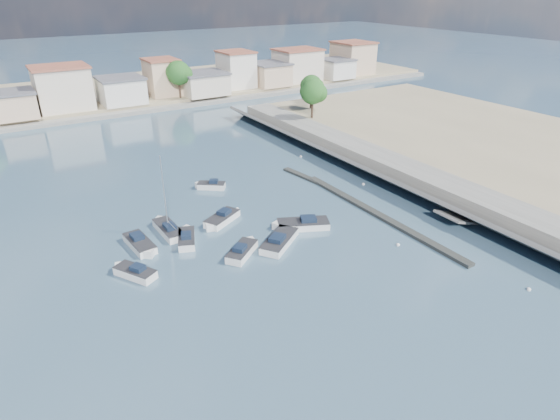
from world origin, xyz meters
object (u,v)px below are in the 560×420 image
(motorboat_e, at_px, (187,238))
(motorboat_f, at_px, (210,186))
(motorboat_a, at_px, (134,272))
(sailboat, at_px, (168,229))
(motorboat_b, at_px, (243,251))
(motorboat_d, at_px, (221,220))
(motorboat_c, at_px, (300,225))
(motorboat_g, at_px, (141,245))
(motorboat_h, at_px, (280,240))

(motorboat_e, height_order, motorboat_f, same)
(motorboat_a, distance_m, motorboat_e, 7.38)
(motorboat_a, distance_m, sailboat, 8.45)
(motorboat_b, xyz_separation_m, motorboat_d, (1.05, 7.23, -0.00))
(motorboat_a, distance_m, motorboat_c, 18.27)
(motorboat_a, xyz_separation_m, motorboat_e, (6.55, 3.41, -0.00))
(motorboat_c, xyz_separation_m, motorboat_g, (-16.21, 4.99, 0.00))
(motorboat_a, xyz_separation_m, motorboat_c, (18.27, -0.41, 0.00))
(motorboat_d, distance_m, motorboat_f, 10.00)
(motorboat_a, relative_size, motorboat_b, 0.98)
(motorboat_c, distance_m, motorboat_d, 8.97)
(motorboat_b, xyz_separation_m, motorboat_h, (4.29, -0.19, 0.00))
(motorboat_c, xyz_separation_m, motorboat_h, (-3.66, -1.70, -0.00))
(motorboat_b, relative_size, sailboat, 0.49)
(motorboat_d, height_order, motorboat_g, same)
(motorboat_d, xyz_separation_m, motorboat_f, (3.00, 9.54, 0.00))
(motorboat_e, bearing_deg, sailboat, 108.63)
(motorboat_b, xyz_separation_m, motorboat_c, (7.95, 1.51, 0.00))
(motorboat_b, height_order, motorboat_c, same)
(motorboat_c, relative_size, motorboat_e, 1.34)
(motorboat_b, bearing_deg, motorboat_f, 76.44)
(motorboat_d, xyz_separation_m, motorboat_g, (-9.30, -0.74, 0.00))
(motorboat_b, bearing_deg, motorboat_d, 81.77)
(motorboat_g, xyz_separation_m, sailboat, (3.49, 1.79, 0.04))
(motorboat_d, xyz_separation_m, motorboat_e, (-4.82, -1.91, 0.00))
(motorboat_f, distance_m, motorboat_g, 16.03)
(sailboat, bearing_deg, motorboat_c, -28.08)
(motorboat_a, bearing_deg, motorboat_g, 65.75)
(motorboat_e, bearing_deg, motorboat_d, 21.61)
(motorboat_d, bearing_deg, motorboat_h, -66.42)
(motorboat_f, xyz_separation_m, motorboat_g, (-12.30, -10.28, 0.00))
(motorboat_f, bearing_deg, motorboat_a, -134.04)
(motorboat_c, distance_m, motorboat_h, 4.04)
(motorboat_e, relative_size, motorboat_g, 0.85)
(motorboat_a, relative_size, motorboat_e, 0.93)
(motorboat_b, height_order, motorboat_g, same)
(motorboat_a, bearing_deg, motorboat_d, 25.05)
(motorboat_f, bearing_deg, motorboat_d, -107.45)
(motorboat_a, bearing_deg, motorboat_b, -10.55)
(motorboat_a, xyz_separation_m, motorboat_h, (14.61, -2.11, -0.00))
(motorboat_d, relative_size, motorboat_h, 0.87)
(motorboat_f, height_order, motorboat_h, same)
(motorboat_a, distance_m, motorboat_f, 20.67)
(motorboat_a, xyz_separation_m, motorboat_f, (14.37, 14.86, -0.00))
(motorboat_b, bearing_deg, motorboat_g, 141.79)
(motorboat_a, distance_m, motorboat_h, 14.76)
(motorboat_c, distance_m, motorboat_f, 15.76)
(motorboat_d, bearing_deg, motorboat_a, -154.95)
(motorboat_c, bearing_deg, motorboat_g, 162.88)
(motorboat_f, relative_size, motorboat_g, 0.68)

